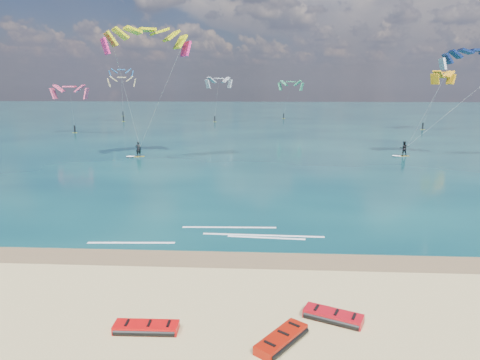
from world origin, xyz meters
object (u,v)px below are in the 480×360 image
at_px(packed_kite_left, 146,331).
at_px(kitesurfer_main, 142,87).
at_px(packed_kite_right, 281,343).
at_px(kitesurfer_far, 441,98).
at_px(packed_kite_mid, 333,320).

height_order(packed_kite_left, kitesurfer_main, kitesurfer_main).
height_order(packed_kite_right, kitesurfer_far, kitesurfer_far).
relative_size(packed_kite_mid, kitesurfer_far, 0.17).
bearing_deg(kitesurfer_main, packed_kite_left, -103.07).
height_order(packed_kite_left, kitesurfer_far, kitesurfer_far).
distance_m(packed_kite_mid, packed_kite_right, 2.73).
bearing_deg(packed_kite_mid, packed_kite_left, -147.11).
xyz_separation_m(packed_kite_mid, packed_kite_right, (-2.13, -1.71, 0.00)).
relative_size(packed_kite_left, kitesurfer_main, 0.16).
height_order(kitesurfer_main, kitesurfer_far, kitesurfer_main).
relative_size(packed_kite_right, kitesurfer_far, 0.18).
bearing_deg(kitesurfer_far, kitesurfer_main, -175.46).
xyz_separation_m(packed_kite_left, kitesurfer_far, (25.78, 39.40, 7.61)).
xyz_separation_m(packed_kite_mid, kitesurfer_far, (18.50, 38.19, 7.61)).
bearing_deg(packed_kite_mid, kitesurfer_far, 87.61).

